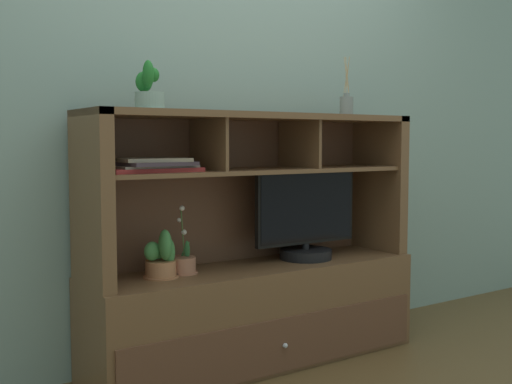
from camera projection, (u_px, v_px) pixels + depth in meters
The scene contains 9 objects.
floor_plane at pixel (256, 363), 3.10m from camera, with size 6.00×6.00×0.02m, color brown.
back_wall at pixel (228, 80), 3.20m from camera, with size 6.00×0.02×2.80m, color gray.
media_console at pixel (255, 286), 3.07m from camera, with size 1.69×0.48×1.22m.
tv_monitor at pixel (306, 222), 3.21m from camera, with size 0.61×0.27×0.45m.
potted_orchid at pixel (183, 264), 2.86m from camera, with size 0.13×0.13×0.32m.
potted_fern at pixel (161, 260), 2.77m from camera, with size 0.16×0.16×0.22m.
magazine_stack_left at pixel (152, 165), 2.69m from camera, with size 0.42×0.30×0.06m.
diffuser_bottle at pixel (346, 105), 3.28m from camera, with size 0.07×0.07×0.31m.
potted_succulent at pixel (149, 93), 2.69m from camera, with size 0.14×0.14×0.21m.
Camera 1 is at (-1.68, -2.51, 1.09)m, focal length 43.97 mm.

